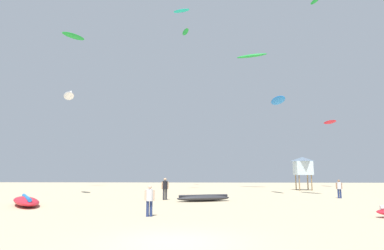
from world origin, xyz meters
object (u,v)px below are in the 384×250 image
Objects in this scene: person_left at (339,187)px; person_foreground at (150,198)px; kite_grounded_far at (26,201)px; kite_aloft_1 at (330,122)px; kite_aloft_8 at (315,1)px; kite_aloft_6 at (278,100)px; kite_aloft_0 at (181,11)px; person_midground at (165,187)px; lifeguard_tower at (303,166)px; kite_aloft_5 at (186,32)px; kite_grounded_mid at (204,198)px; kite_aloft_4 at (73,36)px; kite_aloft_2 at (69,96)px; kite_aloft_7 at (252,56)px.

person_foreground is at bearing 132.12° from person_left.
kite_aloft_1 is (31.24, 27.52, 9.51)m from kite_grounded_far.
kite_grounded_far is at bearing -139.88° from kite_aloft_8.
kite_aloft_6 is 1.62× the size of kite_aloft_8.
kite_aloft_8 reaches higher than kite_aloft_0.
kite_aloft_8 reaches higher than person_midground.
lifeguard_tower is at bearing -133.15° from kite_aloft_8.
person_midground is 32.61m from kite_aloft_5.
person_midground is 1.11× the size of person_left.
lifeguard_tower is (12.51, 15.83, 2.81)m from kite_grounded_mid.
kite_aloft_4 is (-32.12, 3.95, 19.55)m from lifeguard_tower.
kite_aloft_1 is 37.47m from kite_aloft_2.
kite_aloft_5 is 0.78× the size of kite_aloft_6.
kite_grounded_mid is (3.15, -1.16, -0.78)m from person_midground.
person_left is 23.50m from kite_aloft_1.
kite_aloft_2 reaches higher than person_midground.
lifeguard_tower reaches higher than person_midground.
person_midground is 0.40× the size of kite_grounded_mid.
kite_aloft_7 reaches higher than kite_grounded_far.
kite_aloft_7 is at bearing -40.92° from person_foreground.
kite_aloft_2 reaches higher than kite_grounded_far.
kite_aloft_6 reaches higher than kite_grounded_mid.
kite_grounded_far is at bearing 40.66° from person_foreground.
kite_aloft_0 is at bearing -21.13° from person_foreground.
kite_grounded_far is at bearing -78.94° from kite_aloft_2.
kite_aloft_1 is (22.05, 32.49, 8.90)m from person_foreground.
kite_aloft_5 is at bearing -20.75° from person_foreground.
kite_grounded_far is 2.57× the size of kite_aloft_8.
kite_grounded_mid is 2.02× the size of kite_aloft_0.
kite_grounded_mid is at bearing -24.84° from kite_aloft_2.
kite_aloft_4 is at bearing -156.24° from person_midground.
person_midground is 0.33× the size of kite_grounded_far.
kite_aloft_4 reaches higher than kite_aloft_0.
lifeguard_tower is at bearing 19.53° from kite_aloft_2.
lifeguard_tower is 12.44m from kite_aloft_1.
kite_aloft_7 is (9.38, 5.39, -3.97)m from kite_aloft_0.
kite_aloft_1 is at bearing 54.83° from kite_aloft_6.
kite_aloft_0 reaches higher than kite_grounded_far.
person_midground is 0.52× the size of kite_aloft_1.
kite_grounded_far is 1.57× the size of kite_aloft_2.
kite_grounded_far is 46.83m from kite_aloft_8.
lifeguard_tower reaches higher than person_left.
lifeguard_tower is at bearing 51.68° from kite_grounded_mid.
kite_aloft_7 is (9.45, 25.97, 17.23)m from person_foreground.
kite_aloft_4 reaches higher than kite_grounded_mid.
kite_aloft_5 is (16.76, 3.78, 2.13)m from kite_aloft_4.
person_left is 12.25m from kite_grounded_mid.
kite_aloft_2 is (-11.19, 15.19, 9.14)m from person_foreground.
person_left is 0.46× the size of kite_aloft_2.
kite_aloft_0 is 0.82× the size of kite_aloft_5.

